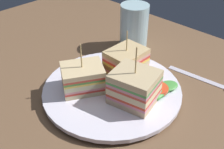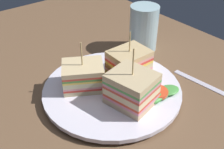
% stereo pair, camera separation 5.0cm
% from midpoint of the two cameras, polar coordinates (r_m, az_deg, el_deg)
% --- Properties ---
extents(ground_plane, '(1.10, 0.73, 0.02)m').
position_cam_midpoint_polar(ground_plane, '(0.53, 2.69, -4.86)').
color(ground_plane, brown).
extents(plate, '(0.26, 0.26, 0.02)m').
position_cam_midpoint_polar(plate, '(0.52, 2.75, -3.34)').
color(plate, white).
rests_on(plate, ground_plane).
extents(sandwich_wedge_0, '(0.09, 0.08, 0.11)m').
position_cam_midpoint_polar(sandwich_wedge_0, '(0.47, 7.17, -3.12)').
color(sandwich_wedge_0, '#DCB287').
rests_on(sandwich_wedge_0, plate).
extents(sandwich_wedge_1, '(0.06, 0.08, 0.10)m').
position_cam_midpoint_polar(sandwich_wedge_1, '(0.54, 6.23, 2.28)').
color(sandwich_wedge_1, beige).
rests_on(sandwich_wedge_1, plate).
extents(sandwich_wedge_2, '(0.09, 0.10, 0.10)m').
position_cam_midpoint_polar(sandwich_wedge_2, '(0.50, -3.28, -0.36)').
color(sandwich_wedge_2, beige).
rests_on(sandwich_wedge_2, plate).
extents(chip_pile, '(0.08, 0.08, 0.03)m').
position_cam_midpoint_polar(chip_pile, '(0.51, 4.92, -2.08)').
color(chip_pile, '#E2B161').
rests_on(chip_pile, plate).
extents(salad_garnish, '(0.05, 0.08, 0.01)m').
position_cam_midpoint_polar(salad_garnish, '(0.50, 13.03, -4.02)').
color(salad_garnish, green).
rests_on(salad_garnish, plate).
extents(drinking_glass, '(0.07, 0.07, 0.11)m').
position_cam_midpoint_polar(drinking_glass, '(0.66, 8.86, 9.04)').
color(drinking_glass, '#AACFDA').
rests_on(drinking_glass, ground_plane).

